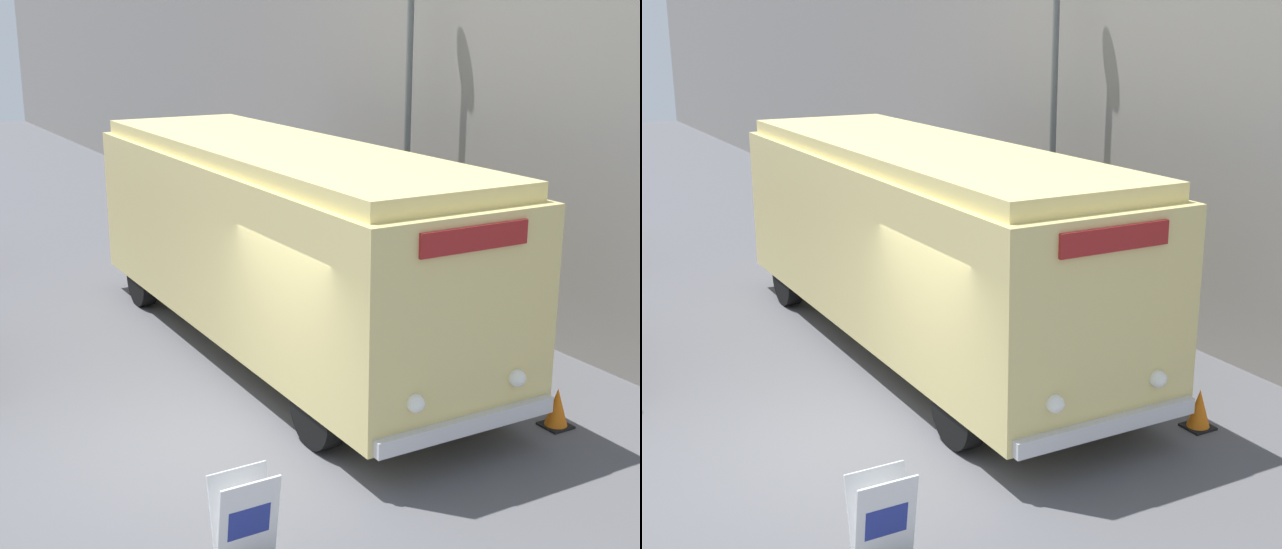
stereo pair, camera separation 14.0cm
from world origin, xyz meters
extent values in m
plane|color=#56565B|center=(0.00, 0.00, 0.00)|extent=(80.00, 80.00, 0.00)
cube|color=gray|center=(6.50, 10.00, 3.25)|extent=(0.30, 60.00, 6.50)
cylinder|color=black|center=(1.33, -0.65, 0.49)|extent=(0.28, 0.98, 0.98)
cylinder|color=black|center=(3.70, -0.65, 0.49)|extent=(0.28, 0.98, 0.98)
cylinder|color=black|center=(1.33, 6.00, 0.49)|extent=(0.28, 0.98, 0.98)
cylinder|color=black|center=(3.70, 6.00, 0.49)|extent=(0.28, 0.98, 0.98)
cube|color=#E5D17F|center=(2.51, 2.67, 1.79)|extent=(2.69, 9.45, 2.60)
cube|color=#F3DD87|center=(2.51, 2.67, 3.21)|extent=(2.47, 9.07, 0.24)
cube|color=silver|center=(2.51, -2.11, 0.61)|extent=(2.55, 0.12, 0.20)
sphere|color=white|center=(1.78, -2.08, 1.04)|extent=(0.22, 0.22, 0.22)
sphere|color=white|center=(3.25, -2.08, 1.04)|extent=(0.22, 0.22, 0.22)
cube|color=maroon|center=(2.51, -2.07, 2.84)|extent=(1.48, 0.06, 0.28)
cube|color=white|center=(-0.51, -2.56, 0.47)|extent=(0.63, 0.19, 0.95)
cube|color=white|center=(-0.51, -2.39, 0.47)|extent=(0.63, 0.19, 0.95)
cube|color=navy|center=(-0.51, -2.58, 0.50)|extent=(0.44, 0.06, 0.33)
cylinder|color=#595E60|center=(5.71, 3.78, 3.39)|extent=(0.12, 0.12, 6.77)
cube|color=black|center=(4.32, -1.72, 0.01)|extent=(0.36, 0.36, 0.03)
cone|color=orange|center=(4.32, -1.72, 0.28)|extent=(0.30, 0.30, 0.51)
camera|label=1|loc=(-3.66, -9.48, 5.13)|focal=50.00mm
camera|label=2|loc=(-3.54, -9.55, 5.13)|focal=50.00mm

